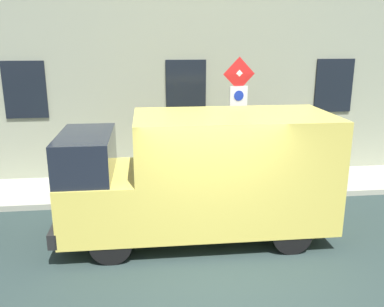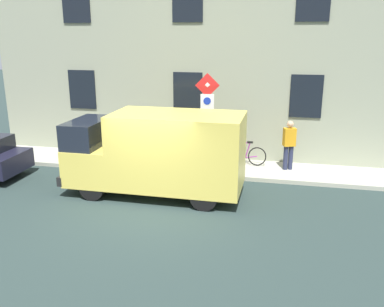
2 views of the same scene
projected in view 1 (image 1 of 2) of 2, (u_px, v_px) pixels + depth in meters
The scene contains 10 objects.
ground_plane at pixel (215, 266), 7.32m from camera, with size 80.00×80.00×0.00m, color #253432.
sidewalk_slab at pixel (190, 186), 11.04m from camera, with size 2.00×17.46×0.14m, color #A5A694.
building_facade at pixel (184, 32), 11.25m from camera, with size 0.75×15.46×8.10m.
sign_post_stacked at pixel (238, 107), 9.81m from camera, with size 0.19×0.56×3.23m.
delivery_van at pixel (202, 173), 8.11m from camera, with size 2.03×5.34×2.50m.
bicycle_purple at pixel (264, 163), 11.60m from camera, with size 0.48×1.72×0.89m.
bicycle_orange at pixel (237, 164), 11.51m from camera, with size 0.46×1.71×0.89m.
bicycle_red at pixel (209, 165), 11.42m from camera, with size 0.47×1.71×0.89m.
bicycle_green at pixel (180, 166), 11.33m from camera, with size 0.46×1.71×0.89m.
pedestrian at pixel (325, 145), 11.34m from camera, with size 0.38×0.46×1.72m.
Camera 1 is at (-6.41, 1.16, 3.90)m, focal length 38.61 mm.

